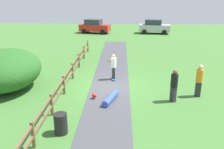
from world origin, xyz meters
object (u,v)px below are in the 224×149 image
object	(u,v)px
bystander_black	(174,84)
bystander_orange	(199,79)
parked_car_red	(95,26)
skateboard_loose	(113,61)
parked_car_silver	(154,27)
skater_fallen	(109,98)
bush_large	(5,70)
trash_bin	(61,124)
skater_riding	(113,66)

from	to	relation	value
bystander_black	bystander_orange	xyz separation A→B (m)	(1.53, 0.73, 0.04)
bystander_orange	parked_car_red	distance (m)	22.84
skateboard_loose	parked_car_silver	world-z (taller)	parked_car_silver
parked_car_silver	parked_car_red	bearing A→B (deg)	179.97
skater_fallen	bystander_orange	world-z (taller)	bystander_orange
bystander_orange	skater_fallen	bearing A→B (deg)	-170.13
bush_large	skater_fallen	size ratio (longest dim) A/B	2.86
bush_large	bystander_orange	world-z (taller)	bush_large
bush_large	bystander_black	distance (m)	9.87
trash_bin	skater_fallen	size ratio (longest dim) A/B	0.52
parked_car_red	bush_large	bearing A→B (deg)	-98.66
parked_car_red	skateboard_loose	bearing A→B (deg)	-78.02
skater_riding	parked_car_silver	xyz separation A→B (m)	(4.99, 18.78, -0.02)
skater_riding	skater_fallen	world-z (taller)	skater_riding
parked_car_red	skater_fallen	bearing A→B (deg)	-81.85
bystander_black	bystander_orange	distance (m)	1.69
bush_large	skater_fallen	world-z (taller)	bush_large
bush_large	skateboard_loose	bearing A→B (deg)	44.88
bush_large	trash_bin	world-z (taller)	bush_large
trash_bin	bystander_orange	distance (m)	7.98
parked_car_red	parked_car_silver	bearing A→B (deg)	-0.03
skater_fallen	skateboard_loose	bearing A→B (deg)	90.87
bush_large	bystander_black	bearing A→B (deg)	-8.41
skater_riding	parked_car_red	distance (m)	19.07
trash_bin	skater_fallen	distance (m)	3.72
skater_riding	parked_car_red	xyz separation A→B (m)	(-3.29, 18.78, -0.02)
skater_fallen	skateboard_loose	world-z (taller)	skater_fallen
trash_bin	bystander_black	bearing A→B (deg)	32.20
trash_bin	skateboard_loose	xyz separation A→B (m)	(1.75, 10.97, -0.36)
bush_large	skater_fallen	bearing A→B (deg)	-14.05
bystander_black	parked_car_red	size ratio (longest dim) A/B	0.40
bush_large	parked_car_red	size ratio (longest dim) A/B	1.10
parked_car_red	parked_car_silver	xyz separation A→B (m)	(8.28, -0.00, 0.00)
skater_riding	bystander_orange	bearing A→B (deg)	-27.68
bystander_black	parked_car_red	world-z (taller)	parked_car_red
skater_riding	skateboard_loose	world-z (taller)	skater_riding
bystander_orange	parked_car_silver	world-z (taller)	parked_car_silver
skater_fallen	bystander_black	size ratio (longest dim) A/B	0.95
trash_bin	skater_riding	size ratio (longest dim) A/B	0.52
trash_bin	parked_car_red	size ratio (longest dim) A/B	0.20
trash_bin	bystander_black	world-z (taller)	bystander_black
skateboard_loose	bystander_black	bearing A→B (deg)	-64.97
bush_large	trash_bin	xyz separation A→B (m)	(4.45, -4.79, -0.75)
trash_bin	skater_riding	bearing A→B (deg)	73.37
skater_riding	parked_car_silver	world-z (taller)	parked_car_silver
bush_large	parked_car_red	xyz separation A→B (m)	(3.14, 20.62, -0.24)
bush_large	parked_car_silver	bearing A→B (deg)	61.01
bush_large	skater_fallen	xyz separation A→B (m)	(6.32, -1.58, -1.00)
skater_riding	skateboard_loose	size ratio (longest dim) A/B	2.16
bush_large	parked_car_red	bearing A→B (deg)	81.34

